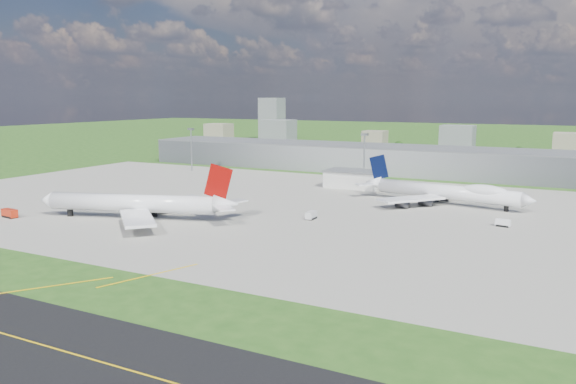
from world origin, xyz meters
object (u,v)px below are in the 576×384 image
at_px(fire_truck, 10,214).
at_px(airliner_red_twin, 139,204).
at_px(airliner_blue_quad, 446,192).
at_px(van_white_near, 311,215).
at_px(tug_yellow, 153,207).
at_px(van_white_far, 503,223).

bearing_deg(fire_truck, airliner_red_twin, 31.56).
height_order(airliner_red_twin, airliner_blue_quad, airliner_red_twin).
height_order(airliner_red_twin, van_white_near, airliner_red_twin).
bearing_deg(tug_yellow, airliner_blue_quad, 14.45).
bearing_deg(van_white_far, airliner_red_twin, -149.13).
relative_size(airliner_red_twin, van_white_far, 14.47).
distance_m(fire_truck, tug_yellow, 51.57).
relative_size(airliner_blue_quad, van_white_near, 12.74).
xyz_separation_m(airliner_red_twin, van_white_far, (119.21, 48.01, -4.35)).
relative_size(airliner_blue_quad, fire_truck, 9.91).
xyz_separation_m(airliner_red_twin, tug_yellow, (-7.63, 15.84, -4.66)).
bearing_deg(fire_truck, airliner_blue_quad, 43.34).
bearing_deg(van_white_far, airliner_blue_quad, 137.80).
bearing_deg(airliner_blue_quad, tug_yellow, -137.05).
bearing_deg(van_white_far, tug_yellow, -156.83).
bearing_deg(van_white_near, van_white_far, -73.59).
distance_m(airliner_red_twin, tug_yellow, 18.19).
xyz_separation_m(airliner_red_twin, airliner_blue_quad, (93.16, 80.34, -0.30)).
xyz_separation_m(airliner_red_twin, van_white_near, (55.56, 28.69, -4.19)).
bearing_deg(tug_yellow, van_white_far, -3.93).
height_order(fire_truck, van_white_far, fire_truck).
distance_m(fire_truck, van_white_near, 111.39).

